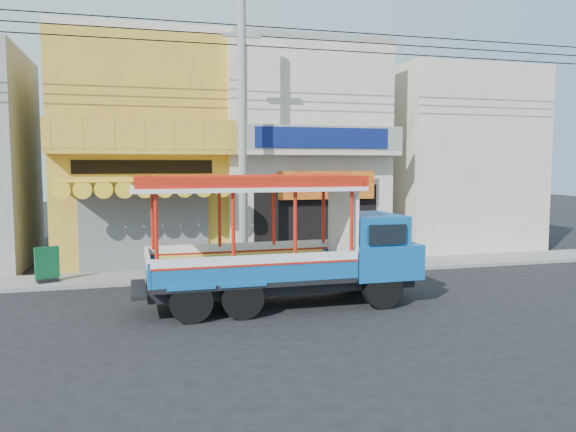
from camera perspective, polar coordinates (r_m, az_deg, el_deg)
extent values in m
plane|color=black|center=(15.23, 1.53, -8.54)|extent=(90.00, 90.00, 0.00)
cube|color=slate|center=(19.00, -1.96, -5.58)|extent=(30.00, 2.00, 0.12)
cube|color=gold|center=(22.17, -14.59, 6.04)|extent=(6.00, 6.00, 8.00)
cube|color=#595B5E|center=(19.28, -14.31, -1.55)|extent=(4.20, 0.10, 2.60)
cube|color=gold|center=(18.43, -14.39, 3.29)|extent=(5.20, 1.50, 0.31)
cube|color=gold|center=(18.82, -14.48, 6.37)|extent=(6.00, 0.70, 0.18)
cube|color=gold|center=(18.54, -14.50, 8.09)|extent=(6.00, 0.12, 0.95)
cube|color=black|center=(19.14, -14.46, 4.85)|extent=(4.50, 0.04, 0.45)
cube|color=#C0B49D|center=(22.62, -14.84, 16.53)|extent=(6.00, 6.00, 0.24)
cube|color=#C0B49D|center=(23.04, 0.59, 6.17)|extent=(6.00, 6.00, 8.00)
cube|color=black|center=(20.26, 2.91, -0.79)|extent=(4.60, 0.12, 2.80)
cube|color=gold|center=(19.99, 4.00, 3.15)|extent=(3.60, 0.05, 1.00)
cube|color=#C0B49D|center=(19.83, 3.24, 6.46)|extent=(6.00, 0.70, 0.18)
cube|color=gray|center=(19.57, 3.53, 7.94)|extent=(6.00, 0.12, 0.85)
cube|color=navy|center=(19.50, 3.59, 7.95)|extent=(4.80, 0.06, 0.70)
cube|color=gray|center=(23.47, 0.60, 16.28)|extent=(6.00, 6.00, 0.24)
cube|color=#C0B49D|center=(19.30, -5.49, 6.33)|extent=(0.35, 0.30, 8.00)
cube|color=#C0B49D|center=(25.83, 15.78, 5.43)|extent=(6.00, 6.00, 7.60)
cylinder|color=gray|center=(17.79, -4.65, 8.04)|extent=(0.26, 0.26, 9.00)
cube|color=gray|center=(18.21, -4.73, 17.83)|extent=(1.20, 0.12, 0.12)
cylinder|color=black|center=(18.35, -1.51, 16.79)|extent=(28.00, 0.04, 0.04)
cylinder|color=black|center=(18.41, -1.51, 17.70)|extent=(28.00, 0.04, 0.04)
cylinder|color=black|center=(18.48, -1.51, 18.61)|extent=(28.00, 0.04, 0.04)
cylinder|color=black|center=(14.46, 9.60, -7.33)|extent=(1.00, 0.29, 1.00)
cylinder|color=black|center=(16.15, 6.71, -5.96)|extent=(1.00, 0.29, 1.00)
cylinder|color=black|center=(13.35, -4.64, -8.32)|extent=(1.00, 0.29, 1.00)
cylinder|color=black|center=(15.17, -6.03, -6.68)|extent=(1.00, 0.29, 1.00)
cylinder|color=black|center=(13.18, -9.82, -8.56)|extent=(1.00, 0.29, 1.00)
cylinder|color=black|center=(15.02, -10.57, -6.86)|extent=(1.00, 0.29, 1.00)
cube|color=black|center=(14.50, -0.69, -6.81)|extent=(6.73, 1.71, 0.28)
cube|color=#1166B6|center=(15.26, 8.79, -4.17)|extent=(1.82, 2.21, 0.90)
cube|color=#1166B6|center=(15.09, 8.32, -1.20)|extent=(1.42, 2.03, 0.75)
cube|color=black|center=(15.39, 10.69, -1.30)|extent=(0.08, 1.76, 0.55)
cube|color=black|center=(14.27, -3.91, -6.20)|extent=(4.96, 2.24, 0.12)
cube|color=#1166B6|center=(13.19, -2.97, -5.60)|extent=(4.94, 0.13, 0.60)
cube|color=white|center=(13.14, -2.97, -4.44)|extent=(4.94, 0.14, 0.22)
cube|color=#1166B6|center=(15.23, -4.73, -4.14)|extent=(4.94, 0.13, 0.60)
cube|color=white|center=(15.18, -4.74, -3.14)|extent=(4.94, 0.14, 0.22)
cylinder|color=red|center=(12.74, -13.25, -1.12)|extent=(0.09, 0.09, 1.60)
cylinder|color=red|center=(14.80, -13.61, -0.25)|extent=(0.09, 0.09, 1.60)
cube|color=white|center=(14.79, 5.56, -1.40)|extent=(0.10, 2.02, 2.25)
cube|color=white|center=(13.98, -4.36, 2.84)|extent=(5.57, 2.50, 0.10)
cube|color=red|center=(13.97, -4.37, 3.58)|extent=(5.37, 2.40, 0.26)
cube|color=black|center=(18.35, -23.22, -6.03)|extent=(0.67, 0.52, 0.11)
cube|color=#0E512A|center=(18.26, -23.29, -4.38)|extent=(0.68, 0.34, 0.97)
imported|color=#2D5919|center=(20.37, 6.91, -3.27)|extent=(1.20, 1.19, 1.01)
imported|color=#2D5919|center=(20.31, 7.03, -3.22)|extent=(0.77, 0.77, 1.06)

